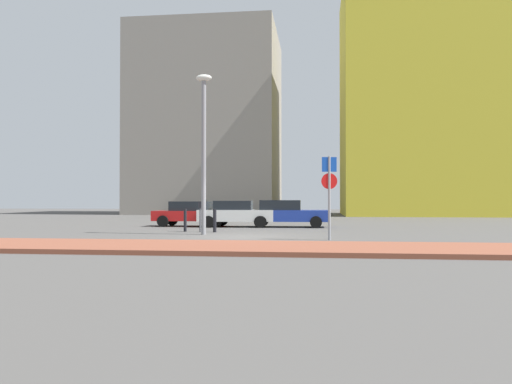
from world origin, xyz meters
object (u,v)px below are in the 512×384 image
parking_sign_post (329,187)px  parked_car_blue (286,213)px  parking_meter (200,212)px  traffic_bollard_near (185,220)px  parked_car_red (193,213)px  traffic_bollard_mid (215,221)px  parked_car_white (236,213)px  street_lamp (204,140)px

parking_sign_post → parked_car_blue: bearing=103.5°
parking_meter → traffic_bollard_near: size_ratio=1.31×
parked_car_red → traffic_bollard_mid: (2.29, -4.99, -0.20)m
parked_car_white → parked_car_blue: 2.82m
parked_car_white → parking_sign_post: (4.96, -8.78, 1.22)m
parking_meter → traffic_bollard_near: (-0.80, 0.30, -0.38)m
parked_car_red → parked_car_blue: 5.34m
parking_sign_post → traffic_bollard_mid: (-5.19, 4.06, -1.44)m
parked_car_red → parking_meter: bearing=-72.2°
parked_car_white → traffic_bollard_near: size_ratio=3.93×
parked_car_red → parking_meter: 5.25m
parked_car_blue → traffic_bollard_mid: (-3.04, -4.85, -0.24)m
traffic_bollard_near → parked_car_blue: bearing=45.2°
parked_car_red → traffic_bollard_near: parked_car_red is taller
parked_car_white → street_lamp: size_ratio=0.61×
parked_car_white → traffic_bollard_mid: (-0.23, -4.73, -0.22)m
parked_car_white → parking_sign_post: size_ratio=1.36×
parked_car_red → parked_car_blue: (5.33, -0.14, 0.03)m
traffic_bollard_mid → traffic_bollard_near: bearing=169.0°
parking_meter → parked_car_red: bearing=107.8°
parked_car_red → traffic_bollard_mid: bearing=-65.3°
parked_car_red → parked_car_white: (2.52, -0.26, 0.02)m
parked_car_red → parking_meter: size_ratio=3.13×
parking_sign_post → traffic_bollard_mid: parking_sign_post is taller
parked_car_red → parked_car_white: 2.53m
parked_car_red → parking_meter: parking_meter is taller
parked_car_white → street_lamp: (-0.39, -6.34, 3.35)m
parked_car_blue → parking_meter: size_ratio=3.12×
parked_car_red → traffic_bollard_near: (0.80, -4.70, -0.20)m
parking_sign_post → street_lamp: (-5.35, 2.44, 2.13)m
parking_sign_post → parking_meter: parking_sign_post is taller
parked_car_blue → parking_sign_post: size_ratio=1.41×
street_lamp → traffic_bollard_mid: 3.92m
parking_sign_post → street_lamp: size_ratio=0.45×
parked_car_blue → street_lamp: (-3.21, -6.46, 3.33)m
parking_meter → street_lamp: street_lamp is taller
traffic_bollard_mid → street_lamp: bearing=-95.8°
parked_car_red → parking_sign_post: bearing=-50.4°
parked_car_blue → traffic_bollard_mid: parked_car_blue is taller
parked_car_white → parking_meter: size_ratio=3.00×
traffic_bollard_near → traffic_bollard_mid: bearing=-11.0°
street_lamp → traffic_bollard_mid: bearing=84.2°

